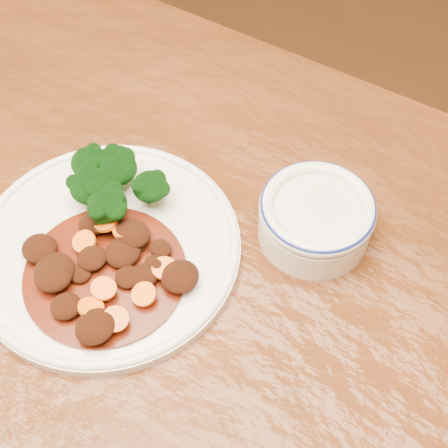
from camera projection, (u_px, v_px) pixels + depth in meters
The scene contains 5 objects.
dining_table at pixel (109, 327), 0.72m from camera, with size 1.58×1.05×0.75m.
dinner_plate at pixel (107, 246), 0.68m from camera, with size 0.29×0.29×0.02m.
broccoli_florets at pixel (109, 182), 0.69m from camera, with size 0.12×0.09×0.05m.
mince_stew at pixel (101, 267), 0.65m from camera, with size 0.18×0.17×0.03m.
dip_bowl at pixel (316, 217), 0.67m from camera, with size 0.13×0.13×0.06m.
Camera 1 is at (0.30, -0.17, 1.33)m, focal length 50.00 mm.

